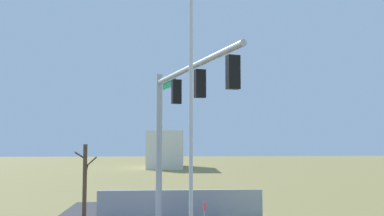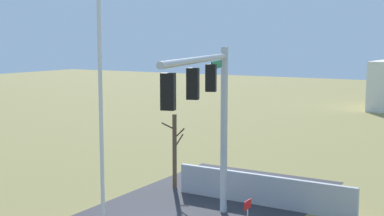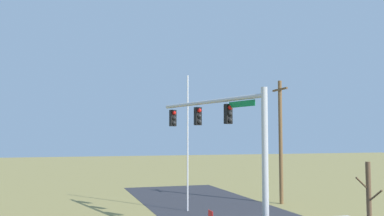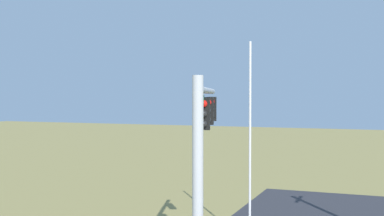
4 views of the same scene
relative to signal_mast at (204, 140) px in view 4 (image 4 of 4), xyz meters
name	(u,v)px [view 4 (image 4 of 4)]	position (x,y,z in m)	size (l,w,h in m)	color
signal_mast	(204,140)	(0.00, 0.00, 0.00)	(8.13, 2.58, 6.68)	#B2B5BA
flagpole	(250,143)	(-6.01, -0.17, -0.65)	(0.10, 0.10, 8.37)	silver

